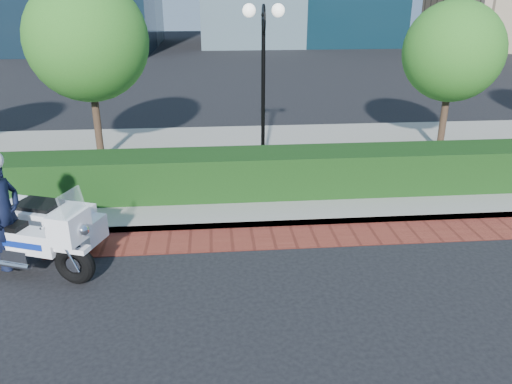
{
  "coord_description": "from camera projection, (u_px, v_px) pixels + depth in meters",
  "views": [
    {
      "loc": [
        -0.32,
        -7.41,
        4.6
      ],
      "look_at": [
        0.49,
        1.53,
        1.0
      ],
      "focal_mm": 35.0,
      "sensor_mm": 36.0,
      "label": 1
    }
  ],
  "objects": [
    {
      "name": "ground",
      "position": [
        236.0,
        280.0,
        8.59
      ],
      "size": [
        120.0,
        120.0,
        0.0
      ],
      "primitive_type": "plane",
      "color": "black",
      "rests_on": "ground"
    },
    {
      "name": "brick_strip",
      "position": [
        232.0,
        239.0,
        9.98
      ],
      "size": [
        60.0,
        1.0,
        0.01
      ],
      "primitive_type": "cube",
      "color": "maroon",
      "rests_on": "ground"
    },
    {
      "name": "sidewalk",
      "position": [
        225.0,
        164.0,
        14.11
      ],
      "size": [
        60.0,
        8.0,
        0.15
      ],
      "primitive_type": "cube",
      "color": "gray",
      "rests_on": "ground"
    },
    {
      "name": "hedge_main",
      "position": [
        227.0,
        174.0,
        11.68
      ],
      "size": [
        18.0,
        1.2,
        1.0
      ],
      "primitive_type": "cube",
      "color": "black",
      "rests_on": "sidewalk"
    },
    {
      "name": "lamppost",
      "position": [
        263.0,
        63.0,
        12.38
      ],
      "size": [
        1.02,
        0.7,
        4.21
      ],
      "color": "black",
      "rests_on": "sidewalk"
    },
    {
      "name": "tree_b",
      "position": [
        87.0,
        40.0,
        13.03
      ],
      "size": [
        3.2,
        3.2,
        4.89
      ],
      "color": "#332319",
      "rests_on": "sidewalk"
    },
    {
      "name": "tree_c",
      "position": [
        453.0,
        52.0,
        14.01
      ],
      "size": [
        2.8,
        2.8,
        4.3
      ],
      "color": "#332319",
      "rests_on": "sidewalk"
    },
    {
      "name": "police_motorcycle",
      "position": [
        29.0,
        225.0,
        8.83
      ],
      "size": [
        2.67,
        2.42,
        2.24
      ],
      "rotation": [
        0.0,
        0.0,
        -0.35
      ],
      "color": "black",
      "rests_on": "ground"
    }
  ]
}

